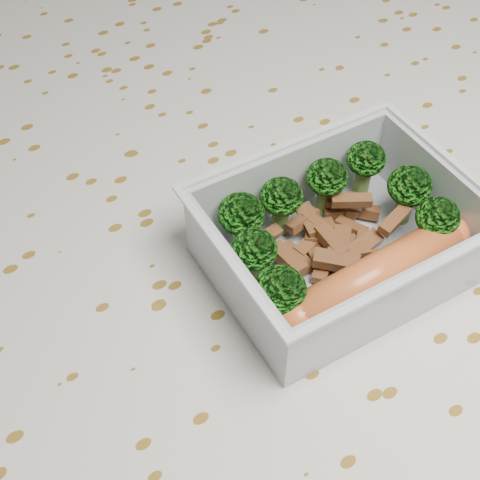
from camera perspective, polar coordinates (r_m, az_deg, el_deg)
dining_table at (r=0.50m, az=-0.55°, el=-8.30°), size 1.40×0.90×0.75m
tablecloth at (r=0.46m, az=-0.60°, el=-4.92°), size 1.46×0.96×0.19m
lunch_container at (r=0.42m, az=8.41°, el=-0.38°), size 0.17×0.14×0.06m
broccoli_florets at (r=0.42m, az=7.12°, el=2.12°), size 0.15×0.10×0.04m
meat_pile at (r=0.43m, az=7.81°, el=0.16°), size 0.10×0.06×0.03m
sausage at (r=0.40m, az=11.60°, el=-2.95°), size 0.14×0.03×0.03m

